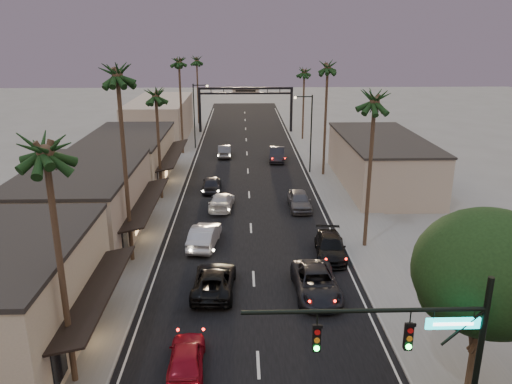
{
  "coord_description": "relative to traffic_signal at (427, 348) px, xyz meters",
  "views": [
    {
      "loc": [
        -0.73,
        -10.75,
        15.6
      ],
      "look_at": [
        0.49,
        30.09,
        2.5
      ],
      "focal_mm": 35.0,
      "sensor_mm": 36.0,
      "label": 1
    }
  ],
  "objects": [
    {
      "name": "traffic_signal",
      "position": [
        0.0,
        0.0,
        0.0
      ],
      "size": [
        8.51,
        0.22,
        7.8
      ],
      "color": "black",
      "rests_on": "ground"
    },
    {
      "name": "storefront_near",
      "position": [
        -18.69,
        8.0,
        -2.33
      ],
      "size": [
        8.0,
        12.0,
        5.5
      ],
      "primitive_type": "cube",
      "color": "tan",
      "rests_on": "ground"
    },
    {
      "name": "palm_la",
      "position": [
        -14.29,
        5.0,
        6.36
      ],
      "size": [
        3.2,
        3.2,
        13.2
      ],
      "color": "#38281C",
      "rests_on": "ground"
    },
    {
      "name": "oncoming_dgrey",
      "position": [
        -9.51,
        34.43,
        -4.3
      ],
      "size": [
        1.9,
        4.62,
        1.57
      ],
      "primitive_type": "imported",
      "rotation": [
        0.0,
        0.0,
        3.15
      ],
      "color": "black",
      "rests_on": "ground"
    },
    {
      "name": "palm_lb",
      "position": [
        -14.29,
        18.0,
        8.3
      ],
      "size": [
        3.2,
        3.2,
        15.2
      ],
      "color": "#38281C",
      "rests_on": "ground"
    },
    {
      "name": "streetlight_right",
      "position": [
        1.23,
        41.0,
        0.25
      ],
      "size": [
        2.13,
        0.3,
        9.0
      ],
      "color": "black",
      "rests_on": "ground"
    },
    {
      "name": "storefront_far",
      "position": [
        -18.69,
        38.0,
        -2.58
      ],
      "size": [
        8.0,
        16.0,
        5.0
      ],
      "primitive_type": "cube",
      "color": "tan",
      "rests_on": "ground"
    },
    {
      "name": "oncoming_silver",
      "position": [
        -9.31,
        20.49,
        -4.24
      ],
      "size": [
        2.44,
        5.33,
        1.69
      ],
      "primitive_type": "imported",
      "rotation": [
        0.0,
        0.0,
        3.01
      ],
      "color": "#A1A1A6",
      "rests_on": "ground"
    },
    {
      "name": "sidewalk_right",
      "position": [
        3.81,
        48.0,
        -5.02
      ],
      "size": [
        5.0,
        92.0,
        0.12
      ],
      "primitive_type": "cube",
      "color": "slate",
      "rests_on": "ground"
    },
    {
      "name": "ground",
      "position": [
        -5.69,
        36.0,
        -5.08
      ],
      "size": [
        200.0,
        200.0,
        0.0
      ],
      "primitive_type": "plane",
      "color": "slate",
      "rests_on": "ground"
    },
    {
      "name": "building_right",
      "position": [
        8.31,
        36.0,
        -2.58
      ],
      "size": [
        8.0,
        18.0,
        5.0
      ],
      "primitive_type": "cube",
      "color": "#A39482",
      "rests_on": "ground"
    },
    {
      "name": "oncoming_white",
      "position": [
        -8.3,
        28.93,
        -4.35
      ],
      "size": [
        2.48,
        5.18,
        1.46
      ],
      "primitive_type": "imported",
      "rotation": [
        0.0,
        0.0,
        3.05
      ],
      "color": "#B6B6B6",
      "rests_on": "ground"
    },
    {
      "name": "oncoming_pickup",
      "position": [
        -8.21,
        13.4,
        -4.32
      ],
      "size": [
        2.79,
        5.59,
        1.52
      ],
      "primitive_type": "imported",
      "rotation": [
        0.0,
        0.0,
        3.09
      ],
      "color": "black",
      "rests_on": "ground"
    },
    {
      "name": "curbside_grey",
      "position": [
        -1.11,
        28.68,
        -4.26
      ],
      "size": [
        2.01,
        4.86,
        1.65
      ],
      "primitive_type": "imported",
      "rotation": [
        0.0,
        0.0,
        0.01
      ],
      "color": "#48494D",
      "rests_on": "ground"
    },
    {
      "name": "oncoming_red",
      "position": [
        -9.16,
        5.73,
        -4.36
      ],
      "size": [
        1.84,
        4.31,
        1.45
      ],
      "primitive_type": "imported",
      "rotation": [
        0.0,
        0.0,
        3.17
      ],
      "color": "maroon",
      "rests_on": "ground"
    },
    {
      "name": "palm_rb",
      "position": [
        2.91,
        40.0,
        7.33
      ],
      "size": [
        3.2,
        3.2,
        14.2
      ],
      "color": "#38281C",
      "rests_on": "ground"
    },
    {
      "name": "sidewalk_left",
      "position": [
        -15.19,
        48.0,
        -5.02
      ],
      "size": [
        5.0,
        92.0,
        0.12
      ],
      "primitive_type": "cube",
      "color": "slate",
      "rests_on": "ground"
    },
    {
      "name": "curbside_black",
      "position": [
        -0.02,
        18.32,
        -4.33
      ],
      "size": [
        2.52,
        5.34,
        1.5
      ],
      "primitive_type": "imported",
      "rotation": [
        0.0,
        0.0,
        -0.08
      ],
      "color": "black",
      "rests_on": "ground"
    },
    {
      "name": "storefront_dist",
      "position": [
        -18.69,
        61.0,
        -2.08
      ],
      "size": [
        8.0,
        20.0,
        6.0
      ],
      "primitive_type": "cube",
      "color": "#A39482",
      "rests_on": "ground"
    },
    {
      "name": "corner_tree",
      "position": [
        3.79,
        3.45,
        0.9
      ],
      "size": [
        6.2,
        6.2,
        8.8
      ],
      "color": "#38281C",
      "rests_on": "ground"
    },
    {
      "name": "arch",
      "position": [
        -5.69,
        66.0,
        0.45
      ],
      "size": [
        15.2,
        0.4,
        7.27
      ],
      "color": "black",
      "rests_on": "ground"
    },
    {
      "name": "road",
      "position": [
        -5.69,
        41.0,
        -5.08
      ],
      "size": [
        14.0,
        120.0,
        0.02
      ],
      "primitive_type": "cube",
      "color": "black",
      "rests_on": "ground"
    },
    {
      "name": "palm_rc",
      "position": [
        2.91,
        60.0,
        5.39
      ],
      "size": [
        3.2,
        3.2,
        12.2
      ],
      "color": "#38281C",
      "rests_on": "ground"
    },
    {
      "name": "storefront_mid",
      "position": [
        -18.69,
        22.0,
        -2.33
      ],
      "size": [
        8.0,
        14.0,
        5.5
      ],
      "primitive_type": "cube",
      "color": "#A39482",
      "rests_on": "ground"
    },
    {
      "name": "palm_far",
      "position": [
        -13.99,
        74.0,
        6.36
      ],
      "size": [
        3.2,
        3.2,
        13.2
      ],
      "color": "#38281C",
      "rests_on": "ground"
    },
    {
      "name": "curbside_far",
      "position": [
        -1.9,
        46.78,
        -4.23
      ],
      "size": [
        2.25,
        5.31,
        1.7
      ],
      "primitive_type": "imported",
      "rotation": [
        0.0,
        0.0,
        -0.09
      ],
      "color": "black",
      "rests_on": "ground"
    },
    {
      "name": "curbside_near",
      "position": [
        -1.86,
        12.82,
        -4.28
      ],
      "size": [
        2.78,
        5.81,
        1.6
      ],
      "primitive_type": "imported",
      "rotation": [
        0.0,
        0.0,
        0.02
      ],
      "color": "black",
      "rests_on": "ground"
    },
    {
      "name": "oncoming_grey_far",
      "position": [
        -8.65,
        49.26,
        -4.31
      ],
      "size": [
        1.74,
        4.73,
        1.55
      ],
      "primitive_type": "imported",
      "rotation": [
        0.0,
        0.0,
        3.16
      ],
      "color": "#47484C",
      "rests_on": "ground"
    },
    {
      "name": "palm_ra",
      "position": [
        2.91,
        20.0,
        6.36
      ],
      "size": [
        3.2,
        3.2,
        13.2
      ],
      "color": "#38281C",
      "rests_on": "ground"
    },
    {
      "name": "palm_lc",
      "position": [
        -14.29,
        32.0,
        5.39
      ],
      "size": [
        3.2,
        3.2,
        12.2
      ],
      "color": "#38281C",
      "rests_on": "ground"
    },
    {
      "name": "streetlight_left",
      "position": [
        -12.61,
        54.0,
        0.25
      ],
      "size": [
        2.13,
        0.3,
        9.0
      ],
      "color": "black",
      "rests_on": "ground"
    },
    {
      "name": "palm_ld",
      "position": [
        -14.29,
        51.0,
        7.33
      ],
      "size": [
        3.2,
        3.2,
        14.2
      ],
      "color": "#38281C",
      "rests_on": "ground"
    }
  ]
}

